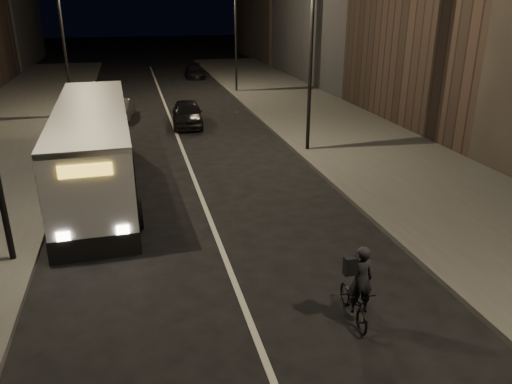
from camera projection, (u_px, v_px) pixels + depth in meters
ground at (249, 320)px, 11.14m from camera, size 180.00×180.00×0.00m
sidewalk_right at (347, 136)px, 25.68m from camera, size 7.00×70.00×0.16m
streetlight_right_mid at (306, 32)px, 21.24m from camera, size 1.20×0.44×8.12m
streetlight_right_far at (232, 18)px, 35.71m from camera, size 1.20×0.44×8.12m
streetlight_left_far at (66, 24)px, 27.89m from camera, size 1.20×0.44×8.12m
city_bus at (94, 145)px, 18.24m from camera, size 2.98×11.62×3.11m
cyclist_on_bicycle at (356, 295)px, 10.91m from camera, size 0.70×1.69×1.90m
car_near at (187, 113)px, 27.84m from camera, size 1.98×4.19×1.39m
car_mid at (121, 108)px, 29.47m from camera, size 1.75×3.85×1.23m
car_far at (195, 71)px, 44.81m from camera, size 1.69×3.88×1.11m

